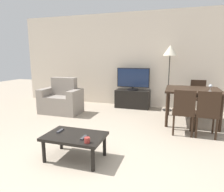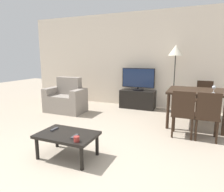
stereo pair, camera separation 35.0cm
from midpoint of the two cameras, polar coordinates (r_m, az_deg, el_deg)
The scene contains 15 objects.
ground_plane at distance 2.57m, azimuth -8.84°, elevation -23.06°, with size 18.00×18.00×0.00m, color tan.
wall_back at distance 5.91m, azimuth 11.62°, elevation 9.96°, with size 7.70×0.06×2.70m.
armchair at distance 5.40m, azimuth -11.22°, elevation -1.00°, with size 1.04×0.62×0.91m.
tv_stand at distance 5.77m, azimuth 9.08°, elevation -0.90°, with size 0.97×0.45×0.52m.
tv at distance 5.68m, azimuth 9.24°, elevation 4.71°, with size 0.92×0.32×0.62m.
coffee_table at distance 2.95m, azimuth -9.32°, elevation -11.43°, with size 0.84×0.55×0.36m.
dining_table at distance 4.61m, azimuth 24.92°, elevation 0.41°, with size 1.13×1.02×0.76m.
dining_chair_near at distance 3.84m, azimuth 22.17°, elevation -4.23°, with size 0.40×0.40×0.86m.
dining_chair_far at distance 5.46m, azimuth 26.54°, elevation -0.25°, with size 0.40×0.40×0.86m.
dining_chair_near_right at distance 3.86m, azimuth 28.03°, elevation -4.64°, with size 0.40×0.40×0.86m.
floor_lamp at distance 5.46m, azimuth 19.55°, elevation 11.45°, with size 0.37×0.37×1.75m.
remote_primary at distance 2.79m, azimuth -7.04°, elevation -11.45°, with size 0.04×0.15×0.02m.
remote_secondary at distance 3.11m, azimuth -13.04°, elevation -9.25°, with size 0.04×0.15×0.02m.
cup_white_near at distance 2.64m, azimuth -6.30°, elevation -12.19°, with size 0.07×0.07×0.07m.
wine_glass_left at distance 4.37m, azimuth 29.19°, elevation 2.06°, with size 0.07×0.07×0.15m.
Camera 2 is at (1.31, -1.74, 1.43)m, focal length 32.00 mm.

